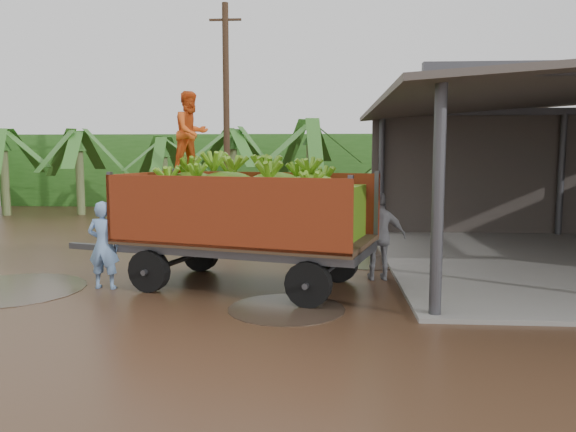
% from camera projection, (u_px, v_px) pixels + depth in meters
% --- Properties ---
extents(ground, '(100.00, 100.00, 0.00)m').
position_uv_depth(ground, '(177.00, 268.00, 13.23)').
color(ground, black).
rests_on(ground, ground).
extents(hedge_north, '(22.00, 3.00, 3.60)m').
position_uv_depth(hedge_north, '(220.00, 170.00, 29.02)').
color(hedge_north, '#2D661E').
rests_on(hedge_north, ground).
extents(banana_trailer, '(6.93, 3.64, 3.96)m').
position_uv_depth(banana_trailer, '(246.00, 213.00, 11.24)').
color(banana_trailer, '#B53A19').
rests_on(banana_trailer, ground).
extents(man_blue, '(0.66, 0.46, 1.76)m').
position_uv_depth(man_blue, '(104.00, 245.00, 11.14)').
color(man_blue, '#739CD3').
rests_on(man_blue, ground).
extents(man_grey, '(1.13, 0.52, 1.88)m').
position_uv_depth(man_grey, '(380.00, 236.00, 11.91)').
color(man_grey, gray).
rests_on(man_grey, ground).
extents(utility_pole, '(1.20, 0.24, 8.21)m').
position_uv_depth(utility_pole, '(226.00, 114.00, 21.15)').
color(utility_pole, '#47301E').
rests_on(utility_pole, ground).
extents(banana_plants, '(24.39, 20.94, 4.11)m').
position_uv_depth(banana_plants, '(72.00, 177.00, 19.90)').
color(banana_plants, '#2D661E').
rests_on(banana_plants, ground).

